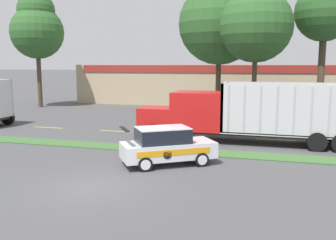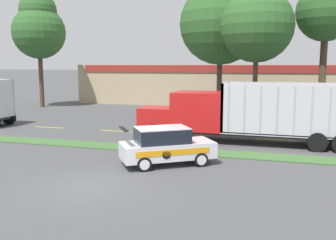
# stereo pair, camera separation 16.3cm
# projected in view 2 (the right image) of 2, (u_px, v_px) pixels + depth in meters

# --- Properties ---
(ground_plane) EXTENTS (600.00, 600.00, 0.00)m
(ground_plane) POSITION_uv_depth(u_px,v_px,m) (90.00, 187.00, 14.18)
(ground_plane) COLOR #474749
(grass_verge) EXTENTS (120.00, 1.52, 0.06)m
(grass_verge) POSITION_uv_depth(u_px,v_px,m) (149.00, 149.00, 20.51)
(grass_verge) COLOR #3D6633
(grass_verge) RESTS_ON ground_plane
(centre_line_3) EXTENTS (2.40, 0.14, 0.01)m
(centre_line_3) POSITION_uv_depth(u_px,v_px,m) (49.00, 127.00, 27.71)
(centre_line_3) COLOR yellow
(centre_line_3) RESTS_ON ground_plane
(centre_line_4) EXTENTS (2.40, 0.14, 0.01)m
(centre_line_4) POSITION_uv_depth(u_px,v_px,m) (116.00, 131.00, 26.18)
(centre_line_4) COLOR yellow
(centre_line_4) RESTS_ON ground_plane
(centre_line_5) EXTENTS (2.40, 0.14, 0.01)m
(centre_line_5) POSITION_uv_depth(u_px,v_px,m) (191.00, 135.00, 24.65)
(centre_line_5) COLOR yellow
(centre_line_5) RESTS_ON ground_plane
(centre_line_6) EXTENTS (2.40, 0.14, 0.01)m
(centre_line_6) POSITION_uv_depth(u_px,v_px,m) (276.00, 140.00, 23.13)
(centre_line_6) COLOR yellow
(centre_line_6) RESTS_ON ground_plane
(dump_truck_mid) EXTENTS (12.27, 2.82, 3.56)m
(dump_truck_mid) POSITION_uv_depth(u_px,v_px,m) (221.00, 115.00, 22.44)
(dump_truck_mid) COLOR black
(dump_truck_mid) RESTS_ON ground_plane
(rally_car) EXTENTS (4.53, 3.86, 1.79)m
(rally_car) POSITION_uv_depth(u_px,v_px,m) (166.00, 146.00, 17.28)
(rally_car) COLOR silver
(rally_car) RESTS_ON ground_plane
(store_building_backdrop) EXTENTS (42.67, 12.10, 4.61)m
(store_building_backdrop) POSITION_uv_depth(u_px,v_px,m) (263.00, 84.00, 44.67)
(store_building_backdrop) COLOR tan
(store_building_backdrop) RESTS_ON ground_plane
(tree_behind_left) EXTENTS (6.76, 6.76, 13.03)m
(tree_behind_left) POSITION_uv_depth(u_px,v_px,m) (221.00, 15.00, 30.92)
(tree_behind_left) COLOR #473828
(tree_behind_left) RESTS_ON ground_plane
(tree_behind_centre) EXTENTS (5.40, 5.40, 11.50)m
(tree_behind_centre) POSITION_uv_depth(u_px,v_px,m) (257.00, 18.00, 27.40)
(tree_behind_centre) COLOR #473828
(tree_behind_centre) RESTS_ON ground_plane
(tree_behind_right) EXTENTS (5.65, 5.65, 12.28)m
(tree_behind_right) POSITION_uv_depth(u_px,v_px,m) (39.00, 27.00, 40.12)
(tree_behind_right) COLOR #473828
(tree_behind_right) RESTS_ON ground_plane
(tree_behind_far_right) EXTENTS (4.65, 4.65, 12.23)m
(tree_behind_far_right) POSITION_uv_depth(u_px,v_px,m) (326.00, 7.00, 29.34)
(tree_behind_far_right) COLOR #473828
(tree_behind_far_right) RESTS_ON ground_plane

